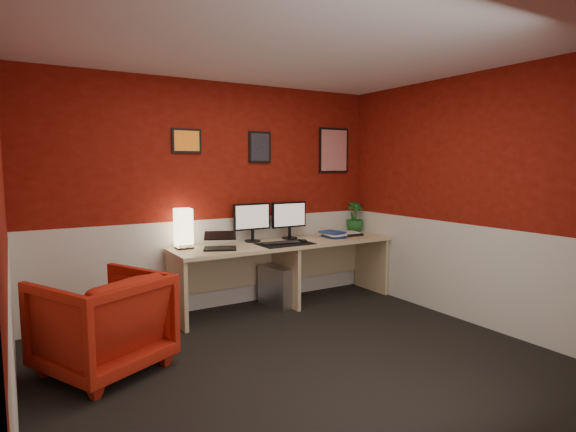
# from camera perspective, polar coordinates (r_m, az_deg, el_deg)

# --- Properties ---
(ground) EXTENTS (4.00, 3.50, 0.01)m
(ground) POSITION_cam_1_polar(r_m,az_deg,el_deg) (3.98, 1.58, -17.40)
(ground) COLOR black
(ground) RESTS_ON ground
(ceiling) EXTENTS (4.00, 3.50, 0.01)m
(ceiling) POSITION_cam_1_polar(r_m,az_deg,el_deg) (3.76, 1.70, 20.18)
(ceiling) COLOR white
(ceiling) RESTS_ON ground
(wall_back) EXTENTS (4.00, 0.01, 2.50)m
(wall_back) POSITION_cam_1_polar(r_m,az_deg,el_deg) (5.22, -8.77, 2.37)
(wall_back) COLOR maroon
(wall_back) RESTS_ON ground
(wall_front) EXTENTS (4.00, 0.01, 2.50)m
(wall_front) POSITION_cam_1_polar(r_m,az_deg,el_deg) (2.39, 24.85, -2.66)
(wall_front) COLOR maroon
(wall_front) RESTS_ON ground
(wall_left) EXTENTS (0.01, 3.50, 2.50)m
(wall_left) POSITION_cam_1_polar(r_m,az_deg,el_deg) (3.09, -31.42, -1.10)
(wall_left) COLOR maroon
(wall_left) RESTS_ON ground
(wall_right) EXTENTS (0.01, 3.50, 2.50)m
(wall_right) POSITION_cam_1_polar(r_m,az_deg,el_deg) (5.03, 21.25, 1.88)
(wall_right) COLOR maroon
(wall_right) RESTS_ON ground
(wainscot_back) EXTENTS (4.00, 0.01, 1.00)m
(wainscot_back) POSITION_cam_1_polar(r_m,az_deg,el_deg) (5.32, -8.61, -5.72)
(wainscot_back) COLOR silver
(wainscot_back) RESTS_ON ground
(wainscot_front) EXTENTS (4.00, 0.01, 1.00)m
(wainscot_front) POSITION_cam_1_polar(r_m,az_deg,el_deg) (2.61, 23.95, -19.15)
(wainscot_front) COLOR silver
(wainscot_front) RESTS_ON ground
(wainscot_left) EXTENTS (0.01, 3.50, 1.00)m
(wainscot_left) POSITION_cam_1_polar(r_m,az_deg,el_deg) (3.26, -30.56, -14.28)
(wainscot_left) COLOR silver
(wainscot_left) RESTS_ON ground
(wainscot_right) EXTENTS (0.01, 3.50, 1.00)m
(wainscot_right) POSITION_cam_1_polar(r_m,az_deg,el_deg) (5.13, 20.88, -6.51)
(wainscot_right) COLOR silver
(wainscot_right) RESTS_ON ground
(desk) EXTENTS (2.60, 0.65, 0.73)m
(desk) POSITION_cam_1_polar(r_m,az_deg,el_deg) (5.35, -0.28, -7.06)
(desk) COLOR tan
(desk) RESTS_ON ground
(shoji_lamp) EXTENTS (0.16, 0.16, 0.40)m
(shoji_lamp) POSITION_cam_1_polar(r_m,az_deg,el_deg) (4.95, -12.67, -1.63)
(shoji_lamp) COLOR #FFE5B2
(shoji_lamp) RESTS_ON desk
(laptop) EXTENTS (0.39, 0.34, 0.22)m
(laptop) POSITION_cam_1_polar(r_m,az_deg,el_deg) (4.85, -8.32, -2.79)
(laptop) COLOR black
(laptop) RESTS_ON desk
(monitor_left) EXTENTS (0.45, 0.06, 0.58)m
(monitor_left) POSITION_cam_1_polar(r_m,az_deg,el_deg) (5.27, -4.37, -0.04)
(monitor_left) COLOR black
(monitor_left) RESTS_ON desk
(monitor_right) EXTENTS (0.45, 0.06, 0.58)m
(monitor_right) POSITION_cam_1_polar(r_m,az_deg,el_deg) (5.47, 0.20, 0.20)
(monitor_right) COLOR black
(monitor_right) RESTS_ON desk
(desk_mat) EXTENTS (0.60, 0.38, 0.01)m
(desk_mat) POSITION_cam_1_polar(r_m,az_deg,el_deg) (5.14, -0.34, -3.41)
(desk_mat) COLOR black
(desk_mat) RESTS_ON desk
(keyboard) EXTENTS (0.44, 0.21, 0.02)m
(keyboard) POSITION_cam_1_polar(r_m,az_deg,el_deg) (5.12, -0.85, -3.31)
(keyboard) COLOR black
(keyboard) RESTS_ON desk_mat
(mouse) EXTENTS (0.08, 0.11, 0.03)m
(mouse) POSITION_cam_1_polar(r_m,az_deg,el_deg) (5.23, 1.82, -3.04)
(mouse) COLOR black
(mouse) RESTS_ON desk_mat
(book_bottom) EXTENTS (0.22, 0.28, 0.03)m
(book_bottom) POSITION_cam_1_polar(r_m,az_deg,el_deg) (5.56, 4.88, -2.60)
(book_bottom) COLOR #203F96
(book_bottom) RESTS_ON desk
(book_middle) EXTENTS (0.26, 0.33, 0.02)m
(book_middle) POSITION_cam_1_polar(r_m,az_deg,el_deg) (5.57, 4.57, -2.31)
(book_middle) COLOR silver
(book_middle) RESTS_ON book_bottom
(book_top) EXTENTS (0.25, 0.31, 0.03)m
(book_top) POSITION_cam_1_polar(r_m,az_deg,el_deg) (5.54, 4.72, -2.11)
(book_top) COLOR #203F96
(book_top) RESTS_ON book_middle
(zen_tray) EXTENTS (0.36, 0.26, 0.03)m
(zen_tray) POSITION_cam_1_polar(r_m,az_deg,el_deg) (5.80, 7.12, -2.24)
(zen_tray) COLOR black
(zen_tray) RESTS_ON desk
(potted_plant) EXTENTS (0.27, 0.27, 0.39)m
(potted_plant) POSITION_cam_1_polar(r_m,az_deg,el_deg) (6.11, 8.16, -0.10)
(potted_plant) COLOR #19591E
(potted_plant) RESTS_ON desk
(pc_tower) EXTENTS (0.28, 0.48, 0.45)m
(pc_tower) POSITION_cam_1_polar(r_m,az_deg,el_deg) (5.36, -1.39, -8.58)
(pc_tower) COLOR #99999E
(pc_tower) RESTS_ON ground
(armchair) EXTENTS (1.11, 1.12, 0.77)m
(armchair) POSITION_cam_1_polar(r_m,az_deg,el_deg) (3.96, -21.78, -12.04)
(armchair) COLOR #A42112
(armchair) RESTS_ON ground
(art_left) EXTENTS (0.32, 0.02, 0.26)m
(art_left) POSITION_cam_1_polar(r_m,az_deg,el_deg) (5.08, -12.31, 8.97)
(art_left) COLOR orange
(art_left) RESTS_ON wall_back
(art_center) EXTENTS (0.28, 0.02, 0.36)m
(art_center) POSITION_cam_1_polar(r_m,az_deg,el_deg) (5.42, -3.48, 8.40)
(art_center) COLOR black
(art_center) RESTS_ON wall_back
(art_right) EXTENTS (0.44, 0.02, 0.56)m
(art_right) POSITION_cam_1_polar(r_m,az_deg,el_deg) (5.98, 5.60, 7.98)
(art_right) COLOR red
(art_right) RESTS_ON wall_back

